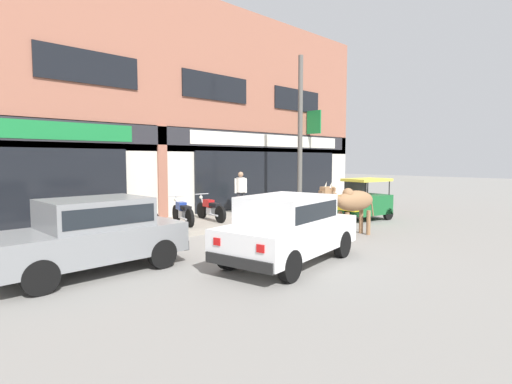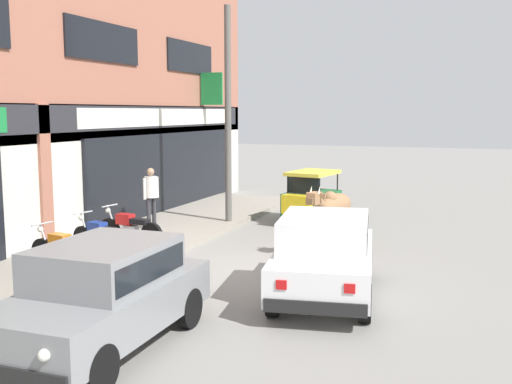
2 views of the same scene
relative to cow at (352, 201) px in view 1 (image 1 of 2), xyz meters
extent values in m
plane|color=gray|center=(-2.58, 0.93, -1.01)|extent=(90.00, 90.00, 0.00)
cube|color=gray|center=(-2.58, 4.62, -0.93)|extent=(19.00, 2.98, 0.15)
cube|color=#9E604C|center=(-2.58, 6.39, 4.42)|extent=(23.00, 0.55, 5.84)
cube|color=beige|center=(-2.58, 6.39, 0.69)|extent=(23.00, 0.55, 3.40)
cube|color=#28282D|center=(-2.58, 6.07, 2.04)|extent=(22.08, 0.08, 0.64)
cube|color=#9E604C|center=(-2.58, 6.09, 0.69)|extent=(0.36, 0.12, 3.40)
cube|color=black|center=(3.17, 6.06, 0.34)|extent=(8.74, 0.10, 2.40)
cube|color=silver|center=(3.17, 6.04, 2.04)|extent=(9.20, 0.05, 0.52)
cube|color=black|center=(-5.02, 6.08, 4.00)|extent=(3.13, 0.06, 1.00)
cube|color=black|center=(-0.14, 6.08, 4.00)|extent=(3.13, 0.06, 1.00)
cube|color=black|center=(4.75, 6.08, 4.00)|extent=(3.13, 0.06, 1.00)
cube|color=#197A38|center=(5.49, 5.66, 2.99)|extent=(0.08, 0.80, 1.10)
ellipsoid|color=#936B47|center=(0.10, -0.02, 0.01)|extent=(1.48, 0.79, 0.60)
sphere|color=#936B47|center=(-0.18, 0.04, 0.24)|extent=(0.32, 0.32, 0.32)
cylinder|color=#936B47|center=(-0.36, -0.07, -0.65)|extent=(0.12, 0.12, 0.72)
cylinder|color=#936B47|center=(-0.30, 0.21, -0.65)|extent=(0.12, 0.12, 0.72)
cylinder|color=#936B47|center=(0.49, -0.25, -0.65)|extent=(0.12, 0.12, 0.72)
cylinder|color=#936B47|center=(0.55, 0.03, -0.65)|extent=(0.12, 0.12, 0.72)
cylinder|color=#936B47|center=(-0.71, 0.15, 0.16)|extent=(0.50, 0.33, 0.43)
cube|color=#936B47|center=(-0.96, 0.20, 0.33)|extent=(0.40, 0.29, 0.26)
cube|color=brown|center=(-1.14, 0.23, 0.29)|extent=(0.17, 0.18, 0.14)
cone|color=beige|center=(-0.94, 0.09, 0.51)|extent=(0.12, 0.08, 0.19)
cone|color=beige|center=(-0.90, 0.29, 0.51)|extent=(0.12, 0.08, 0.19)
cube|color=#936B47|center=(-0.91, 0.03, 0.39)|extent=(0.07, 0.15, 0.10)
cube|color=#936B47|center=(-0.85, 0.34, 0.39)|extent=(0.07, 0.15, 0.10)
cylinder|color=#936B47|center=(0.82, -0.17, -0.21)|extent=(0.17, 0.07, 0.60)
cylinder|color=black|center=(-2.60, 0.18, -0.71)|extent=(0.62, 0.28, 0.60)
cylinder|color=black|center=(-2.36, -1.24, -0.71)|extent=(0.62, 0.28, 0.60)
cylinder|color=black|center=(-4.87, -0.22, -0.71)|extent=(0.62, 0.28, 0.60)
cylinder|color=black|center=(-4.62, -1.63, -0.71)|extent=(0.62, 0.28, 0.60)
cube|color=white|center=(-3.61, -0.73, -0.41)|extent=(3.72, 2.18, 0.60)
cube|color=white|center=(-3.71, -0.75, 0.17)|extent=(2.12, 1.74, 0.56)
cube|color=black|center=(-3.71, -0.75, 0.17)|extent=(1.97, 1.74, 0.35)
cube|color=black|center=(-1.91, -0.43, -0.63)|extent=(0.38, 1.52, 0.20)
cube|color=black|center=(-5.32, -1.03, -0.63)|extent=(0.38, 1.52, 0.20)
sphere|color=silver|center=(-1.96, 0.05, -0.33)|extent=(0.14, 0.14, 0.14)
sphere|color=silver|center=(-1.80, -0.90, -0.33)|extent=(0.14, 0.14, 0.14)
cube|color=red|center=(-5.43, -0.54, -0.31)|extent=(0.06, 0.16, 0.14)
cube|color=red|center=(-5.26, -1.52, -0.31)|extent=(0.06, 0.16, 0.14)
cylinder|color=black|center=(-8.09, 0.76, -0.71)|extent=(0.60, 0.19, 0.60)
cylinder|color=black|center=(-8.11, 2.20, -0.71)|extent=(0.60, 0.19, 0.60)
cylinder|color=black|center=(-5.79, 0.80, -0.71)|extent=(0.60, 0.19, 0.60)
cylinder|color=black|center=(-5.81, 2.24, -0.71)|extent=(0.60, 0.19, 0.60)
cube|color=gray|center=(-6.95, 1.50, -0.41)|extent=(3.53, 1.66, 0.60)
cube|color=gray|center=(-6.85, 1.50, 0.17)|extent=(1.92, 1.47, 0.56)
cube|color=black|center=(-6.85, 1.50, 0.17)|extent=(1.77, 1.49, 0.35)
cube|color=black|center=(-5.22, 1.53, -0.63)|extent=(0.15, 1.52, 0.20)
cube|color=red|center=(-5.19, 1.04, -0.31)|extent=(0.03, 0.16, 0.14)
cube|color=red|center=(-5.20, 2.03, -0.31)|extent=(0.03, 0.16, 0.14)
cylinder|color=black|center=(2.16, 1.51, -0.79)|extent=(0.45, 0.19, 0.44)
cylinder|color=black|center=(3.60, 0.75, -0.79)|extent=(0.45, 0.19, 0.44)
cylinder|color=black|center=(3.77, 1.77, -0.79)|extent=(0.45, 0.19, 0.44)
cube|color=#19602D|center=(3.05, 1.36, -0.44)|extent=(1.88, 1.42, 0.70)
cube|color=yellow|center=(2.16, 1.51, -0.34)|extent=(0.50, 0.92, 0.52)
cylinder|color=black|center=(2.40, 0.97, 0.19)|extent=(0.04, 0.04, 0.55)
cylinder|color=black|center=(2.56, 1.94, 0.19)|extent=(0.04, 0.04, 0.55)
cylinder|color=black|center=(3.67, 0.76, 0.19)|extent=(0.04, 0.04, 0.55)
cylinder|color=black|center=(3.83, 1.74, 0.19)|extent=(0.04, 0.04, 0.55)
cube|color=#DBCC42|center=(3.09, 1.36, 0.46)|extent=(1.77, 1.35, 0.10)
cube|color=black|center=(2.48, 1.46, 0.18)|extent=(0.18, 0.92, 0.50)
cylinder|color=black|center=(-4.11, 4.92, -0.57)|extent=(0.18, 0.57, 0.56)
cylinder|color=black|center=(-4.29, 3.69, -0.57)|extent=(0.18, 0.57, 0.56)
cube|color=#B2B5BA|center=(-4.20, 4.29, -0.53)|extent=(0.24, 0.35, 0.24)
cube|color=orange|center=(-4.18, 4.44, -0.27)|extent=(0.29, 0.43, 0.24)
cube|color=black|center=(-4.24, 4.05, -0.29)|extent=(0.29, 0.55, 0.12)
cylinder|color=#B2B5BA|center=(-4.12, 4.87, -0.27)|extent=(0.08, 0.27, 0.59)
cylinder|color=#B2B5BA|center=(-4.11, 4.90, 0.01)|extent=(0.52, 0.11, 0.03)
sphere|color=silver|center=(-4.11, 4.96, -0.11)|extent=(0.12, 0.12, 0.12)
cylinder|color=#B2B5BA|center=(-4.36, 3.95, -0.61)|extent=(0.13, 0.48, 0.06)
cylinder|color=black|center=(-2.74, 4.99, -0.57)|extent=(0.23, 0.57, 0.56)
cylinder|color=black|center=(-3.05, 3.78, -0.57)|extent=(0.23, 0.57, 0.56)
cube|color=#B2B5BA|center=(-2.90, 4.36, -0.53)|extent=(0.27, 0.36, 0.24)
cube|color=navy|center=(-2.86, 4.52, -0.27)|extent=(0.33, 0.45, 0.24)
cube|color=black|center=(-2.96, 4.13, -0.29)|extent=(0.34, 0.56, 0.12)
cylinder|color=#B2B5BA|center=(-2.75, 4.93, -0.27)|extent=(0.10, 0.27, 0.59)
cylinder|color=#B2B5BA|center=(-2.74, 4.97, 0.01)|extent=(0.51, 0.16, 0.03)
sphere|color=silver|center=(-2.73, 5.03, -0.11)|extent=(0.12, 0.12, 0.12)
cylinder|color=#B2B5BA|center=(-3.09, 4.04, -0.61)|extent=(0.18, 0.48, 0.06)
cylinder|color=black|center=(-1.68, 5.01, -0.57)|extent=(0.17, 0.57, 0.56)
cylinder|color=black|center=(-1.85, 3.77, -0.57)|extent=(0.17, 0.57, 0.56)
cube|color=#B2B5BA|center=(-1.77, 4.37, -0.53)|extent=(0.24, 0.34, 0.24)
cube|color=red|center=(-1.75, 4.53, -0.27)|extent=(0.29, 0.43, 0.24)
cube|color=black|center=(-1.80, 4.14, -0.29)|extent=(0.29, 0.54, 0.12)
cylinder|color=#B2B5BA|center=(-1.69, 4.95, -0.27)|extent=(0.07, 0.27, 0.59)
cylinder|color=#B2B5BA|center=(-1.69, 4.99, 0.01)|extent=(0.52, 0.10, 0.03)
sphere|color=silver|center=(-1.68, 5.05, -0.11)|extent=(0.12, 0.12, 0.12)
cylinder|color=#B2B5BA|center=(-1.92, 4.03, -0.61)|extent=(0.12, 0.48, 0.06)
cylinder|color=#2D2D33|center=(0.00, 4.96, -0.44)|extent=(0.11, 0.11, 0.82)
cylinder|color=#2D2D33|center=(0.17, 4.90, -0.44)|extent=(0.11, 0.11, 0.82)
cylinder|color=silver|center=(0.09, 4.93, 0.25)|extent=(0.32, 0.32, 0.56)
cylinder|color=silver|center=(-0.11, 5.00, 0.22)|extent=(0.08, 0.08, 0.56)
cylinder|color=silver|center=(0.28, 4.86, 0.22)|extent=(0.08, 0.08, 0.56)
sphere|color=tan|center=(0.09, 4.93, 0.65)|extent=(0.20, 0.20, 0.20)
cylinder|color=#595651|center=(1.77, 3.43, 2.11)|extent=(0.18, 0.18, 5.92)
camera|label=1|loc=(-10.00, -6.29, 1.22)|focal=28.00mm
camera|label=2|loc=(-13.51, -3.23, 2.21)|focal=42.00mm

